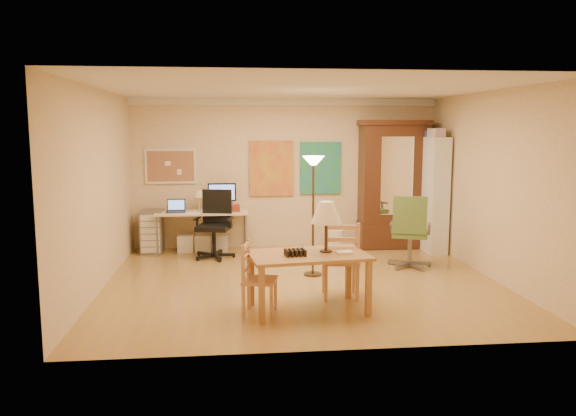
{
  "coord_description": "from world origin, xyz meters",
  "views": [
    {
      "loc": [
        -0.99,
        -7.68,
        2.15
      ],
      "look_at": [
        -0.17,
        0.3,
        1.02
      ],
      "focal_mm": 35.0,
      "sensor_mm": 36.0,
      "label": 1
    }
  ],
  "objects": [
    {
      "name": "wastebin",
      "position": [
        0.8,
        1.78,
        0.21
      ],
      "size": [
        0.34,
        0.34,
        0.42
      ],
      "primitive_type": "cylinder",
      "color": "silver",
      "rests_on": "floor"
    },
    {
      "name": "floor",
      "position": [
        0.0,
        0.0,
        0.0
      ],
      "size": [
        5.5,
        5.5,
        0.0
      ],
      "primitive_type": "plane",
      "color": "#AD843D",
      "rests_on": "ground"
    },
    {
      "name": "office_chair_black",
      "position": [
        -1.27,
        1.67,
        0.3
      ],
      "size": [
        0.7,
        0.7,
        1.14
      ],
      "color": "black",
      "rests_on": "floor"
    },
    {
      "name": "crown_molding",
      "position": [
        0.0,
        2.46,
        2.64
      ],
      "size": [
        5.5,
        0.08,
        0.12
      ],
      "primitive_type": "cube",
      "color": "white",
      "rests_on": "floor"
    },
    {
      "name": "dining_table",
      "position": [
        -0.01,
        -1.22,
        0.82
      ],
      "size": [
        1.48,
        1.0,
        1.3
      ],
      "color": "#966231",
      "rests_on": "floor"
    },
    {
      "name": "art_panel_left",
      "position": [
        -0.25,
        2.47,
        1.45
      ],
      "size": [
        0.8,
        0.04,
        1.0
      ],
      "primitive_type": "cube",
      "color": "gold",
      "rests_on": "floor"
    },
    {
      "name": "corkboard",
      "position": [
        -2.05,
        2.47,
        1.5
      ],
      "size": [
        0.9,
        0.04,
        0.62
      ],
      "primitive_type": "cube",
      "color": "#A16C4B",
      "rests_on": "floor"
    },
    {
      "name": "drawer_cart",
      "position": [
        -2.38,
        2.19,
        0.38
      ],
      "size": [
        0.38,
        0.45,
        0.75
      ],
      "color": "slate",
      "rests_on": "floor"
    },
    {
      "name": "ladder_chair_back",
      "position": [
        0.4,
        -0.76,
        0.47
      ],
      "size": [
        0.5,
        0.48,
        1.0
      ],
      "color": "tan",
      "rests_on": "floor"
    },
    {
      "name": "computer_desk",
      "position": [
        -1.47,
        2.16,
        0.44
      ],
      "size": [
        1.59,
        0.7,
        1.21
      ],
      "color": "beige",
      "rests_on": "floor"
    },
    {
      "name": "office_chair_green",
      "position": [
        1.78,
        0.67,
        0.31
      ],
      "size": [
        0.71,
        0.71,
        1.15
      ],
      "color": "slate",
      "rests_on": "floor"
    },
    {
      "name": "torchiere_lamp",
      "position": [
        0.21,
        0.36,
        1.42
      ],
      "size": [
        0.32,
        0.32,
        1.77
      ],
      "color": "#442E1B",
      "rests_on": "floor"
    },
    {
      "name": "ladder_chair_left",
      "position": [
        -0.7,
        -1.32,
        0.4
      ],
      "size": [
        0.45,
        0.47,
        0.86
      ],
      "color": "tan",
      "rests_on": "floor"
    },
    {
      "name": "bookshelf",
      "position": [
        2.55,
        1.8,
        1.0
      ],
      "size": [
        0.3,
        0.81,
        2.02
      ],
      "color": "white",
      "rests_on": "floor"
    },
    {
      "name": "armoire",
      "position": [
        1.94,
        2.24,
        1.01
      ],
      "size": [
        1.26,
        0.6,
        2.31
      ],
      "color": "#39200F",
      "rests_on": "floor"
    },
    {
      "name": "art_panel_right",
      "position": [
        0.65,
        2.47,
        1.45
      ],
      "size": [
        0.75,
        0.04,
        0.95
      ],
      "primitive_type": "cube",
      "color": "teal",
      "rests_on": "floor"
    }
  ]
}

